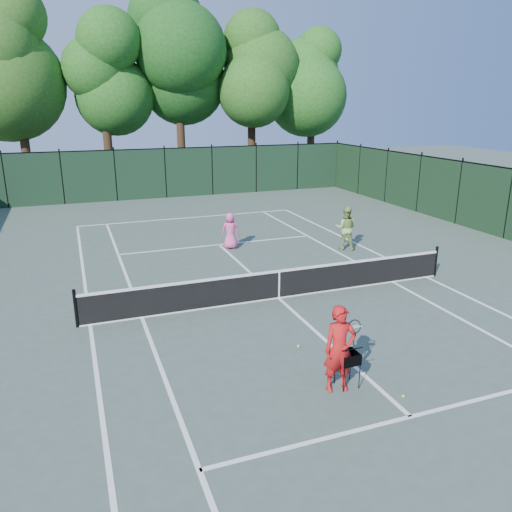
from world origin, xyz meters
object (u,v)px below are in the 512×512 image
object	(u,v)px
ball_hopper	(348,358)
player_pink	(230,231)
loose_ball_midcourt	(298,346)
loose_ball_near_cart	(403,396)
coach	(340,349)
player_green	(346,228)

from	to	relation	value
ball_hopper	player_pink	bearing A→B (deg)	84.44
loose_ball_midcourt	player_pink	bearing A→B (deg)	82.93
loose_ball_near_cart	ball_hopper	bearing A→B (deg)	136.69
coach	player_green	distance (m)	10.54
player_green	ball_hopper	size ratio (longest dim) A/B	2.27
ball_hopper	loose_ball_midcourt	distance (m)	2.02
loose_ball_near_cart	loose_ball_midcourt	bearing A→B (deg)	111.45
coach	player_pink	size ratio (longest dim) A/B	1.24
coach	player_pink	world-z (taller)	coach
player_green	loose_ball_midcourt	bearing A→B (deg)	85.28
loose_ball_near_cart	loose_ball_midcourt	distance (m)	2.91
coach	loose_ball_midcourt	size ratio (longest dim) A/B	27.18
player_green	loose_ball_midcourt	distance (m)	8.94
coach	loose_ball_near_cart	bearing A→B (deg)	-25.77
player_pink	coach	bearing A→B (deg)	104.22
coach	ball_hopper	bearing A→B (deg)	20.52
player_pink	loose_ball_near_cart	distance (m)	11.56
player_green	loose_ball_near_cart	distance (m)	10.73
coach	ball_hopper	size ratio (longest dim) A/B	2.37
player_green	loose_ball_near_cart	world-z (taller)	player_green
coach	ball_hopper	distance (m)	0.37
loose_ball_near_cart	loose_ball_midcourt	size ratio (longest dim) A/B	1.00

